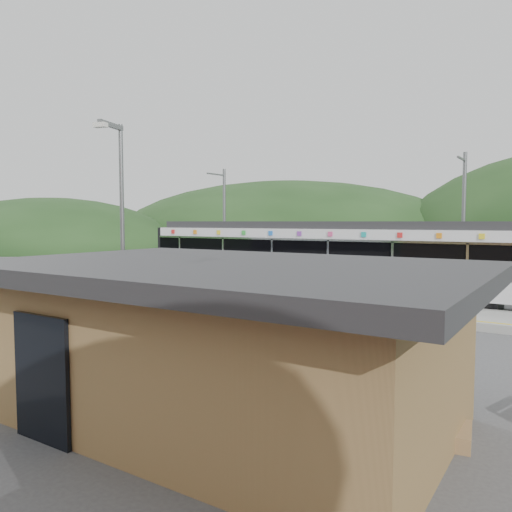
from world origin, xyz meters
The scene contains 10 objects.
ground centered at (0.00, 0.00, 0.00)m, with size 120.00×120.00×0.00m, color #4C4C4F.
hills centered at (6.19, 5.29, 0.00)m, with size 146.00×149.00×26.00m.
platform centered at (0.00, 3.30, 0.15)m, with size 26.00×3.20×0.30m, color #9E9E99.
yellow_line centered at (0.00, 2.00, 0.30)m, with size 26.00×0.10×0.01m, color yellow.
train centered at (1.45, 6.00, 2.06)m, with size 20.44×3.01×3.74m.
catenary_mast_west centered at (-7.00, 8.56, 3.65)m, with size 0.18×1.80×7.00m.
catenary_mast_east centered at (7.00, 8.56, 3.65)m, with size 0.18×1.80×7.00m.
station_shelter centered at (6.00, -9.01, 1.55)m, with size 9.20×6.20×3.00m.
pallet_stack centered at (9.63, -7.81, 0.14)m, with size 1.21×1.05×0.27m.
lamp_post centered at (0.76, -6.89, 3.84)m, with size 0.42×1.16×6.45m.
Camera 1 is at (11.52, -16.53, 3.77)m, focal length 35.00 mm.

